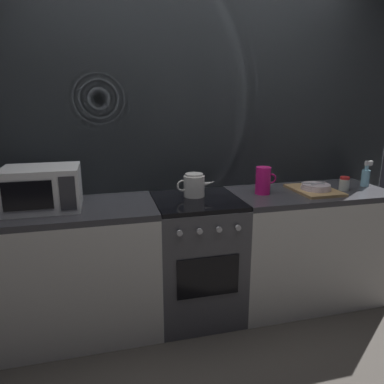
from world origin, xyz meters
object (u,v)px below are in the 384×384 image
at_px(pitcher, 263,180).
at_px(spice_jar, 344,184).
at_px(kettle, 194,185).
at_px(spray_bottle, 366,176).
at_px(stove_unit, 196,258).
at_px(dish_pile, 315,189).
at_px(microwave, 42,188).

distance_m(pitcher, spice_jar, 0.66).
xyz_separation_m(pitcher, spice_jar, (0.65, -0.05, -0.05)).
xyz_separation_m(kettle, spray_bottle, (1.41, -0.04, -0.00)).
distance_m(stove_unit, spray_bottle, 1.50).
bearing_deg(spice_jar, kettle, 174.56).
bearing_deg(dish_pile, spray_bottle, 7.08).
bearing_deg(microwave, dish_pile, -1.21).
relative_size(spice_jar, spray_bottle, 0.52).
distance_m(dish_pile, spray_bottle, 0.50).
relative_size(microwave, spice_jar, 4.38).
height_order(kettle, spice_jar, kettle).
distance_m(dish_pile, spice_jar, 0.25).
relative_size(dish_pile, spray_bottle, 1.97).
xyz_separation_m(stove_unit, pitcher, (0.51, 0.01, 0.55)).
height_order(pitcher, spice_jar, pitcher).
relative_size(microwave, spray_bottle, 2.27).
bearing_deg(stove_unit, kettle, 89.46).
bearing_deg(kettle, spice_jar, -5.44).
distance_m(stove_unit, pitcher, 0.75).
bearing_deg(pitcher, kettle, 173.58).
xyz_separation_m(microwave, spray_bottle, (2.41, 0.02, -0.06)).
distance_m(stove_unit, dish_pile, 1.03).
xyz_separation_m(microwave, dish_pile, (1.92, -0.04, -0.11)).
height_order(pitcher, dish_pile, pitcher).
bearing_deg(stove_unit, spray_bottle, 1.17).
distance_m(spice_jar, spray_bottle, 0.26).
bearing_deg(dish_pile, pitcher, 174.00).
bearing_deg(stove_unit, spice_jar, -2.12).
bearing_deg(pitcher, spray_bottle, 1.17).
bearing_deg(spice_jar, stove_unit, 177.88).
bearing_deg(stove_unit, pitcher, 1.16).
distance_m(microwave, kettle, 1.01).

